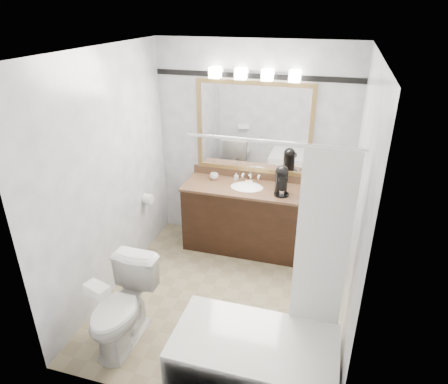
{
  "coord_description": "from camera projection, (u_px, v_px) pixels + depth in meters",
  "views": [
    {
      "loc": [
        0.95,
        -3.23,
        2.84
      ],
      "look_at": [
        -0.09,
        0.35,
        1.07
      ],
      "focal_mm": 32.0,
      "sensor_mm": 36.0,
      "label": 1
    }
  ],
  "objects": [
    {
      "name": "vanity_light_bar",
      "position": [
        254.0,
        74.0,
        4.41
      ],
      "size": [
        1.02,
        0.14,
        0.12
      ],
      "color": "silver",
      "rests_on": "room"
    },
    {
      "name": "coffee_maker",
      "position": [
        282.0,
        179.0,
        4.54
      ],
      "size": [
        0.18,
        0.22,
        0.34
      ],
      "rotation": [
        0.0,
        0.0,
        0.3
      ],
      "color": "black",
      "rests_on": "vanity"
    },
    {
      "name": "mirror",
      "position": [
        253.0,
        128.0,
        4.73
      ],
      "size": [
        1.4,
        0.04,
        1.1
      ],
      "color": "#9E7F47",
      "rests_on": "room"
    },
    {
      "name": "bathtub",
      "position": [
        257.0,
        354.0,
        3.21
      ],
      "size": [
        1.3,
        0.75,
        1.96
      ],
      "color": "white",
      "rests_on": "ground"
    },
    {
      "name": "tp_roll",
      "position": [
        148.0,
        199.0,
        4.82
      ],
      "size": [
        0.11,
        0.12,
        0.12
      ],
      "primitive_type": "cylinder",
      "rotation": [
        0.0,
        1.57,
        0.0
      ],
      "color": "white",
      "rests_on": "room"
    },
    {
      "name": "accent_stripe",
      "position": [
        255.0,
        76.0,
        4.48
      ],
      "size": [
        2.4,
        0.01,
        0.06
      ],
      "primitive_type": "cube",
      "color": "black",
      "rests_on": "room"
    },
    {
      "name": "vanity",
      "position": [
        246.0,
        217.0,
        4.95
      ],
      "size": [
        1.53,
        0.58,
        0.97
      ],
      "color": "black",
      "rests_on": "ground"
    },
    {
      "name": "cup_left",
      "position": [
        214.0,
        176.0,
        4.96
      ],
      "size": [
        0.13,
        0.13,
        0.08
      ],
      "primitive_type": "imported",
      "rotation": [
        0.0,
        0.0,
        0.36
      ],
      "color": "white",
      "rests_on": "vanity"
    },
    {
      "name": "toilet",
      "position": [
        122.0,
        308.0,
        3.55
      ],
      "size": [
        0.45,
        0.77,
        0.78
      ],
      "primitive_type": "imported",
      "rotation": [
        0.0,
        0.0,
        -0.02
      ],
      "color": "white",
      "rests_on": "ground"
    },
    {
      "name": "soap_bottle_a",
      "position": [
        236.0,
        176.0,
        4.94
      ],
      "size": [
        0.05,
        0.05,
        0.09
      ],
      "primitive_type": "imported",
      "rotation": [
        0.0,
        0.0,
        -0.29
      ],
      "color": "white",
      "rests_on": "vanity"
    },
    {
      "name": "soap_bar",
      "position": [
        249.0,
        182.0,
        4.87
      ],
      "size": [
        0.1,
        0.08,
        0.03
      ],
      "primitive_type": "cube",
      "rotation": [
        0.0,
        0.0,
        0.31
      ],
      "color": "beige",
      "rests_on": "vanity"
    },
    {
      "name": "room",
      "position": [
        223.0,
        191.0,
        3.72
      ],
      "size": [
        2.42,
        2.62,
        2.52
      ],
      "color": "gray",
      "rests_on": "ground"
    },
    {
      "name": "tissue_box",
      "position": [
        97.0,
        290.0,
        3.11
      ],
      "size": [
        0.23,
        0.17,
        0.08
      ],
      "primitive_type": "cube",
      "rotation": [
        0.0,
        0.0,
        -0.31
      ],
      "color": "white",
      "rests_on": "toilet"
    }
  ]
}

